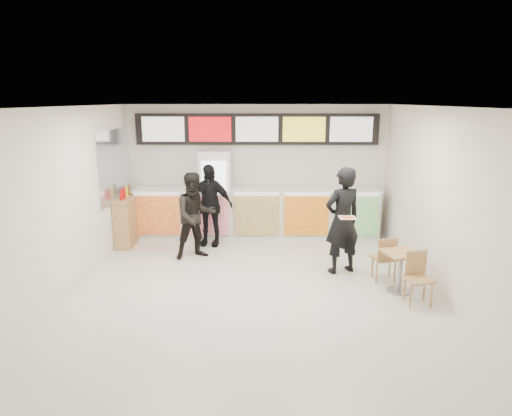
{
  "coord_description": "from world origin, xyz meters",
  "views": [
    {
      "loc": [
        0.13,
        -7.04,
        3.1
      ],
      "look_at": [
        0.01,
        1.2,
        1.14
      ],
      "focal_mm": 32.0,
      "sensor_mm": 36.0,
      "label": 1
    }
  ],
  "objects_px": {
    "customer_left": "(195,216)",
    "customer_main": "(342,221)",
    "cafe_table": "(401,264)",
    "service_counter": "(257,213)",
    "condiment_ledge": "(127,221)",
    "customer_mid": "(209,205)",
    "drinks_fridge": "(216,194)"
  },
  "relations": [
    {
      "from": "customer_left",
      "to": "condiment_ledge",
      "type": "bearing_deg",
      "value": 128.8
    },
    {
      "from": "customer_left",
      "to": "customer_mid",
      "type": "xyz_separation_m",
      "value": [
        0.18,
        0.83,
        0.02
      ]
    },
    {
      "from": "service_counter",
      "to": "customer_mid",
      "type": "distance_m",
      "value": 1.22
    },
    {
      "from": "customer_mid",
      "to": "cafe_table",
      "type": "bearing_deg",
      "value": -25.72
    },
    {
      "from": "drinks_fridge",
      "to": "customer_left",
      "type": "xyz_separation_m",
      "value": [
        -0.26,
        -1.44,
        -0.14
      ]
    },
    {
      "from": "cafe_table",
      "to": "condiment_ledge",
      "type": "bearing_deg",
      "value": 138.62
    },
    {
      "from": "drinks_fridge",
      "to": "condiment_ledge",
      "type": "height_order",
      "value": "drinks_fridge"
    },
    {
      "from": "customer_mid",
      "to": "condiment_ledge",
      "type": "bearing_deg",
      "value": -169.24
    },
    {
      "from": "service_counter",
      "to": "cafe_table",
      "type": "xyz_separation_m",
      "value": [
        2.4,
        -3.05,
        -0.1
      ]
    },
    {
      "from": "drinks_fridge",
      "to": "customer_left",
      "type": "distance_m",
      "value": 1.47
    },
    {
      "from": "customer_left",
      "to": "condiment_ledge",
      "type": "height_order",
      "value": "customer_left"
    },
    {
      "from": "cafe_table",
      "to": "customer_mid",
      "type": "bearing_deg",
      "value": 127.93
    },
    {
      "from": "customer_mid",
      "to": "drinks_fridge",
      "type": "bearing_deg",
      "value": 91.79
    },
    {
      "from": "cafe_table",
      "to": "customer_left",
      "type": "bearing_deg",
      "value": 139.32
    },
    {
      "from": "drinks_fridge",
      "to": "customer_mid",
      "type": "distance_m",
      "value": 0.62
    },
    {
      "from": "customer_mid",
      "to": "condiment_ledge",
      "type": "distance_m",
      "value": 1.83
    },
    {
      "from": "service_counter",
      "to": "condiment_ledge",
      "type": "relative_size",
      "value": 4.45
    },
    {
      "from": "drinks_fridge",
      "to": "customer_main",
      "type": "bearing_deg",
      "value": -41.05
    },
    {
      "from": "customer_main",
      "to": "cafe_table",
      "type": "distance_m",
      "value": 1.31
    },
    {
      "from": "service_counter",
      "to": "cafe_table",
      "type": "bearing_deg",
      "value": -51.8
    },
    {
      "from": "customer_left",
      "to": "condiment_ledge",
      "type": "xyz_separation_m",
      "value": [
        -1.62,
        0.81,
        -0.33
      ]
    },
    {
      "from": "drinks_fridge",
      "to": "customer_mid",
      "type": "relative_size",
      "value": 1.13
    },
    {
      "from": "customer_left",
      "to": "condiment_ledge",
      "type": "distance_m",
      "value": 1.84
    },
    {
      "from": "customer_left",
      "to": "customer_main",
      "type": "bearing_deg",
      "value": -39.74
    },
    {
      "from": "service_counter",
      "to": "drinks_fridge",
      "type": "relative_size",
      "value": 2.78
    },
    {
      "from": "drinks_fridge",
      "to": "customer_main",
      "type": "height_order",
      "value": "drinks_fridge"
    },
    {
      "from": "condiment_ledge",
      "to": "cafe_table",
      "type": "bearing_deg",
      "value": -25.04
    },
    {
      "from": "service_counter",
      "to": "condiment_ledge",
      "type": "xyz_separation_m",
      "value": [
        -2.82,
        -0.61,
        -0.04
      ]
    },
    {
      "from": "service_counter",
      "to": "drinks_fridge",
      "type": "bearing_deg",
      "value": 179.01
    },
    {
      "from": "drinks_fridge",
      "to": "condiment_ledge",
      "type": "xyz_separation_m",
      "value": [
        -1.89,
        -0.63,
        -0.47
      ]
    },
    {
      "from": "customer_main",
      "to": "service_counter",
      "type": "bearing_deg",
      "value": -78.14
    },
    {
      "from": "customer_left",
      "to": "service_counter",
      "type": "bearing_deg",
      "value": 25.22
    }
  ]
}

